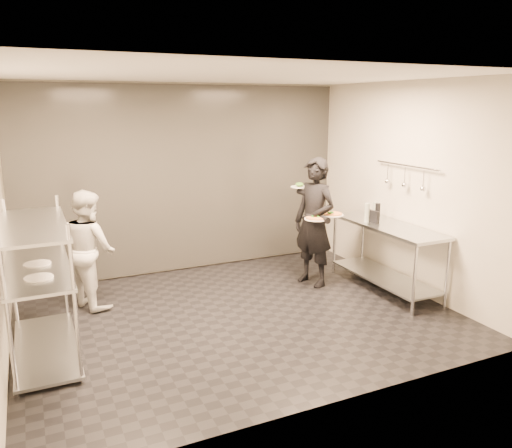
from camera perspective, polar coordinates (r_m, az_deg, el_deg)
name	(u,v)px	position (r m, az deg, el deg)	size (l,w,h in m)	color
room_shell	(204,187)	(6.80, -5.96, 4.22)	(5.00, 4.00, 2.80)	black
pass_rack	(39,282)	(5.46, -23.53, -6.07)	(0.60, 1.60, 1.50)	silver
prep_counter	(386,245)	(7.00, 14.65, -2.39)	(0.60, 1.80, 0.92)	silver
utensil_rail	(405,177)	(6.97, 16.69, 5.17)	(0.07, 1.20, 0.31)	silver
waiter	(314,222)	(6.96, 6.69, 0.19)	(0.65, 0.43, 1.79)	black
chef	(89,249)	(6.55, -18.55, -2.70)	(0.72, 0.56, 1.48)	silver
pizza_plate_near	(316,218)	(6.73, 6.87, 0.66)	(0.32, 0.32, 0.05)	white
pizza_plate_far	(332,214)	(6.89, 8.73, 1.13)	(0.30, 0.30, 0.05)	white
salad_plate	(300,185)	(7.13, 5.00, 4.41)	(0.25, 0.25, 0.07)	white
pos_monitor	(372,216)	(6.97, 13.11, 0.86)	(0.05, 0.24, 0.17)	black
bottle_green	(367,213)	(6.97, 12.56, 1.27)	(0.07, 0.07, 0.26)	gray
bottle_clear	(375,210)	(7.30, 13.43, 1.59)	(0.06, 0.06, 0.22)	gray
bottle_dark	(378,212)	(7.13, 13.73, 1.37)	(0.07, 0.07, 0.24)	black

